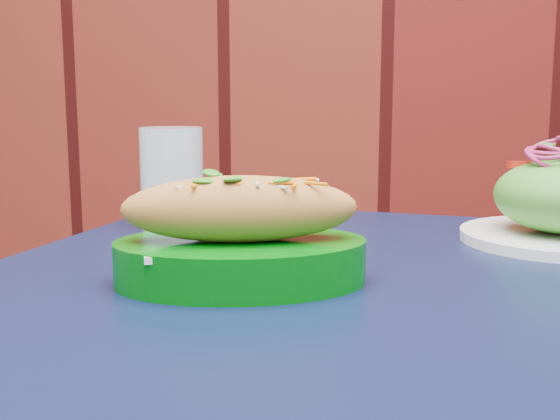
# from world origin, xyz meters

# --- Properties ---
(cafe_table) EXTENTS (0.94, 0.94, 0.75)m
(cafe_table) POSITION_xyz_m (-0.03, 1.86, 0.66)
(cafe_table) COLOR black
(cafe_table) RESTS_ON ground
(banh_mi_basket) EXTENTS (0.26, 0.19, 0.11)m
(banh_mi_basket) POSITION_xyz_m (-0.16, 1.86, 0.79)
(banh_mi_basket) COLOR #006009
(banh_mi_basket) RESTS_ON cafe_table
(water_glass) EXTENTS (0.08, 0.08, 0.13)m
(water_glass) POSITION_xyz_m (-0.29, 2.11, 0.81)
(water_glass) COLOR silver
(water_glass) RESTS_ON cafe_table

